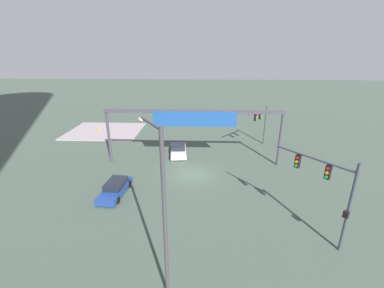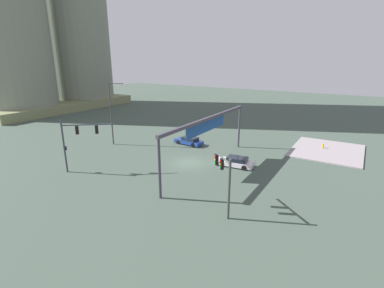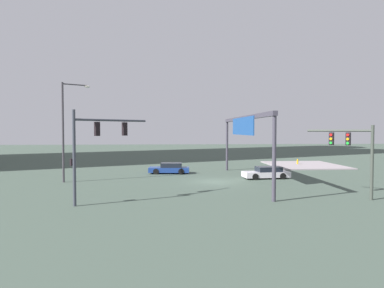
% 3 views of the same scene
% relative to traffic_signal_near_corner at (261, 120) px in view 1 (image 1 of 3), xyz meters
% --- Properties ---
extents(ground_plane, '(177.79, 177.79, 0.00)m').
position_rel_traffic_signal_near_corner_xyz_m(ground_plane, '(8.71, 8.89, -3.66)').
color(ground_plane, '#404F45').
extents(sidewalk_corner, '(11.17, 9.30, 0.15)m').
position_rel_traffic_signal_near_corner_xyz_m(sidewalk_corner, '(23.21, -5.54, -3.58)').
color(sidewalk_corner, gray).
rests_on(sidewalk_corner, ground).
extents(traffic_signal_near_corner, '(3.18, 3.63, 5.28)m').
position_rel_traffic_signal_near_corner_xyz_m(traffic_signal_near_corner, '(0.00, 0.00, 0.00)').
color(traffic_signal_near_corner, '#3D433C').
rests_on(traffic_signal_near_corner, ground).
extents(traffic_signal_opposite_side, '(3.67, 4.74, 6.26)m').
position_rel_traffic_signal_near_corner_xyz_m(traffic_signal_opposite_side, '(-0.50, 18.39, 0.55)').
color(traffic_signal_opposite_side, '#383B46').
rests_on(traffic_signal_opposite_side, ground).
extents(streetlamp_curved_arm, '(1.65, 2.44, 9.42)m').
position_rel_traffic_signal_near_corner_xyz_m(streetlamp_curved_arm, '(9.59, 23.00, 1.76)').
color(streetlamp_curved_arm, '#3D393F').
rests_on(streetlamp_curved_arm, ground).
extents(overhead_sign_gantry, '(19.48, 0.43, 6.26)m').
position_rel_traffic_signal_near_corner_xyz_m(overhead_sign_gantry, '(8.68, 6.20, 1.57)').
color(overhead_sign_gantry, '#3F3B48').
rests_on(overhead_sign_gantry, ground).
extents(sedan_car_approaching, '(2.29, 4.81, 1.21)m').
position_rel_traffic_signal_near_corner_xyz_m(sedan_car_approaching, '(10.67, 3.35, -3.08)').
color(sedan_car_approaching, silver).
rests_on(sedan_car_approaching, ground).
extents(sedan_car_waiting_far, '(2.09, 4.67, 1.21)m').
position_rel_traffic_signal_near_corner_xyz_m(sedan_car_waiting_far, '(15.51, 13.17, -3.09)').
color(sedan_car_waiting_far, navy).
rests_on(sedan_car_waiting_far, ground).
extents(fire_hydrant_on_curb, '(0.33, 0.22, 0.71)m').
position_rel_traffic_signal_near_corner_xyz_m(fire_hydrant_on_curb, '(23.86, -4.85, -3.17)').
color(fire_hydrant_on_curb, gold).
rests_on(fire_hydrant_on_curb, sidewalk_corner).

